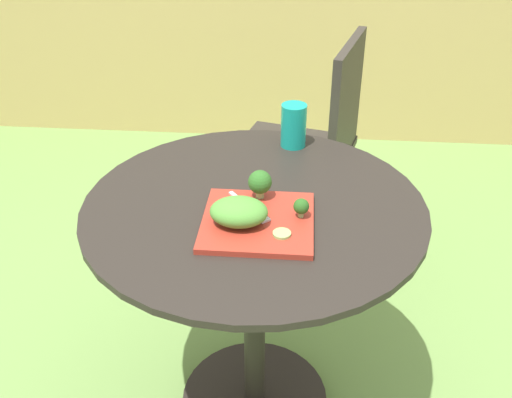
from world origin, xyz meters
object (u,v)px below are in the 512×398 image
salad_plate (258,222)px  drinking_glass (293,128)px  patio_chair (315,136)px  fork (251,209)px

salad_plate → drinking_glass: drinking_glass is taller
patio_chair → drinking_glass: size_ratio=7.24×
patio_chair → salad_plate: size_ratio=3.55×
drinking_glass → fork: (-0.09, -0.38, -0.04)m
patio_chair → drinking_glass: bearing=-98.4°
salad_plate → fork: bearing=116.4°
drinking_glass → fork: drinking_glass is taller
patio_chair → fork: (-0.16, -0.88, 0.23)m
salad_plate → fork: fork is taller
drinking_glass → fork: bearing=-102.8°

